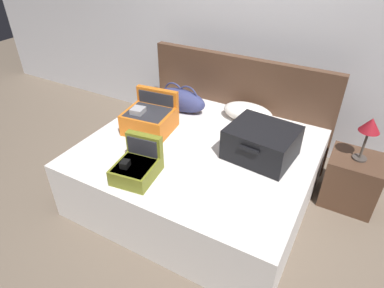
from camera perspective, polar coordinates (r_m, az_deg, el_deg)
ground_plane at (r=2.91m, az=-2.71°, el=-13.19°), size 12.00×12.00×0.00m
back_wall at (r=3.59m, az=11.46°, el=19.85°), size 8.00×0.10×2.60m
bed at (r=2.98m, az=1.17°, el=-4.73°), size 1.88×1.66×0.54m
headboard at (r=3.52m, az=7.98°, el=6.44°), size 1.92×0.08×1.06m
hard_case_large at (r=2.70m, az=11.88°, el=0.23°), size 0.56×0.50×0.26m
hard_case_medium at (r=3.02m, az=-7.28°, el=4.42°), size 0.45×0.43×0.34m
hard_case_small at (r=2.50m, az=-9.42°, el=-3.75°), size 0.33×0.38×0.29m
duffel_bag at (r=3.34m, az=-1.95°, el=7.63°), size 0.54×0.21×0.28m
pillow_near_headboard at (r=3.22m, az=9.56°, el=5.38°), size 0.49×0.29×0.16m
nightstand at (r=3.26m, az=25.77°, el=-5.66°), size 0.44×0.40×0.48m
table_lamp at (r=2.97m, az=28.32°, el=2.51°), size 0.16×0.16×0.39m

